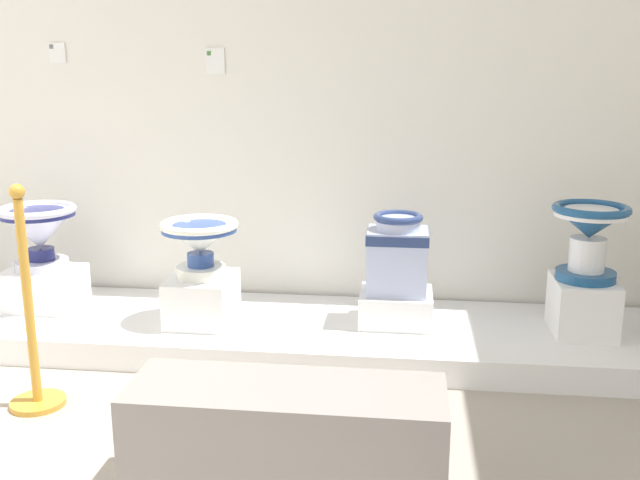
{
  "coord_description": "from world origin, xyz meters",
  "views": [
    {
      "loc": [
        2.66,
        -0.84,
        1.43
      ],
      "look_at": [
        2.24,
        2.64,
        0.58
      ],
      "focal_mm": 40.21,
      "sensor_mm": 36.0,
      "label": 1
    }
  ],
  "objects_px": {
    "antique_toilet_rightmost": "(397,252)",
    "plinth_block_rightmost": "(396,307)",
    "antique_toilet_tall_cobalt": "(590,230)",
    "info_placard_first": "(57,52)",
    "stanchion_post_near_left": "(32,338)",
    "plinth_block_central_ornate": "(44,288)",
    "plinth_block_pale_glazed": "(202,299)",
    "info_placard_second": "(215,61)",
    "antique_toilet_central_ornate": "(39,228)",
    "museum_bench": "(286,442)",
    "antique_toilet_pale_glazed": "(200,239)",
    "plinth_block_tall_cobalt": "(583,306)"
  },
  "relations": [
    {
      "from": "antique_toilet_pale_glazed",
      "to": "plinth_block_pale_glazed",
      "type": "bearing_deg",
      "value": 0.0
    },
    {
      "from": "plinth_block_central_ornate",
      "to": "stanchion_post_near_left",
      "type": "bearing_deg",
      "value": -65.27
    },
    {
      "from": "museum_bench",
      "to": "antique_toilet_tall_cobalt",
      "type": "bearing_deg",
      "value": 46.7
    },
    {
      "from": "plinth_block_central_ornate",
      "to": "antique_toilet_pale_glazed",
      "type": "xyz_separation_m",
      "value": [
        0.92,
        -0.1,
        0.33
      ]
    },
    {
      "from": "plinth_block_pale_glazed",
      "to": "plinth_block_central_ornate",
      "type": "bearing_deg",
      "value": 173.56
    },
    {
      "from": "plinth_block_central_ornate",
      "to": "info_placard_first",
      "type": "xyz_separation_m",
      "value": [
        -0.01,
        0.4,
        1.26
      ]
    },
    {
      "from": "antique_toilet_central_ornate",
      "to": "plinth_block_tall_cobalt",
      "type": "height_order",
      "value": "antique_toilet_central_ornate"
    },
    {
      "from": "plinth_block_tall_cobalt",
      "to": "antique_toilet_rightmost",
      "type": "bearing_deg",
      "value": 177.59
    },
    {
      "from": "info_placard_second",
      "to": "museum_bench",
      "type": "height_order",
      "value": "info_placard_second"
    },
    {
      "from": "plinth_block_central_ornate",
      "to": "stanchion_post_near_left",
      "type": "distance_m",
      "value": 0.94
    },
    {
      "from": "info_placard_second",
      "to": "plinth_block_rightmost",
      "type": "bearing_deg",
      "value": -21.65
    },
    {
      "from": "plinth_block_tall_cobalt",
      "to": "museum_bench",
      "type": "relative_size",
      "value": 0.32
    },
    {
      "from": "plinth_block_pale_glazed",
      "to": "antique_toilet_tall_cobalt",
      "type": "xyz_separation_m",
      "value": [
        1.92,
        0.06,
        0.41
      ]
    },
    {
      "from": "plinth_block_central_ornate",
      "to": "antique_toilet_tall_cobalt",
      "type": "distance_m",
      "value": 2.87
    },
    {
      "from": "plinth_block_central_ornate",
      "to": "info_placard_first",
      "type": "relative_size",
      "value": 3.53
    },
    {
      "from": "plinth_block_central_ornate",
      "to": "plinth_block_pale_glazed",
      "type": "xyz_separation_m",
      "value": [
        0.92,
        -0.1,
        0.01
      ]
    },
    {
      "from": "museum_bench",
      "to": "stanchion_post_near_left",
      "type": "bearing_deg",
      "value": 155.96
    },
    {
      "from": "plinth_block_pale_glazed",
      "to": "museum_bench",
      "type": "height_order",
      "value": "museum_bench"
    },
    {
      "from": "antique_toilet_central_ornate",
      "to": "antique_toilet_tall_cobalt",
      "type": "relative_size",
      "value": 1.09
    },
    {
      "from": "plinth_block_central_ornate",
      "to": "plinth_block_pale_glazed",
      "type": "distance_m",
      "value": 0.93
    },
    {
      "from": "plinth_block_rightmost",
      "to": "antique_toilet_tall_cobalt",
      "type": "distance_m",
      "value": 1.02
    },
    {
      "from": "info_placard_second",
      "to": "antique_toilet_rightmost",
      "type": "bearing_deg",
      "value": -21.65
    },
    {
      "from": "antique_toilet_central_ornate",
      "to": "antique_toilet_tall_cobalt",
      "type": "height_order",
      "value": "antique_toilet_tall_cobalt"
    },
    {
      "from": "antique_toilet_central_ornate",
      "to": "info_placard_second",
      "type": "height_order",
      "value": "info_placard_second"
    },
    {
      "from": "plinth_block_central_ornate",
      "to": "antique_toilet_central_ornate",
      "type": "bearing_deg",
      "value": -90.0
    },
    {
      "from": "plinth_block_central_ornate",
      "to": "antique_toilet_central_ornate",
      "type": "xyz_separation_m",
      "value": [
        0.0,
        -0.0,
        0.34
      ]
    },
    {
      "from": "antique_toilet_central_ornate",
      "to": "antique_toilet_pale_glazed",
      "type": "bearing_deg",
      "value": -6.44
    },
    {
      "from": "antique_toilet_central_ornate",
      "to": "plinth_block_pale_glazed",
      "type": "bearing_deg",
      "value": -6.44
    },
    {
      "from": "plinth_block_tall_cobalt",
      "to": "museum_bench",
      "type": "bearing_deg",
      "value": -133.3
    },
    {
      "from": "antique_toilet_pale_glazed",
      "to": "plinth_block_central_ornate",
      "type": "bearing_deg",
      "value": 173.56
    },
    {
      "from": "antique_toilet_tall_cobalt",
      "to": "info_placard_second",
      "type": "distance_m",
      "value": 2.14
    },
    {
      "from": "plinth_block_central_ornate",
      "to": "plinth_block_pale_glazed",
      "type": "relative_size",
      "value": 1.0
    },
    {
      "from": "antique_toilet_central_ornate",
      "to": "plinth_block_rightmost",
      "type": "bearing_deg",
      "value": -0.22
    },
    {
      "from": "plinth_block_pale_glazed",
      "to": "info_placard_second",
      "type": "bearing_deg",
      "value": 92.68
    },
    {
      "from": "antique_toilet_rightmost",
      "to": "plinth_block_rightmost",
      "type": "bearing_deg",
      "value": -135.0
    },
    {
      "from": "antique_toilet_central_ornate",
      "to": "antique_toilet_rightmost",
      "type": "xyz_separation_m",
      "value": [
        1.92,
        -0.01,
        -0.07
      ]
    },
    {
      "from": "antique_toilet_tall_cobalt",
      "to": "info_placard_first",
      "type": "height_order",
      "value": "info_placard_first"
    },
    {
      "from": "plinth_block_tall_cobalt",
      "to": "museum_bench",
      "type": "height_order",
      "value": "plinth_block_tall_cobalt"
    },
    {
      "from": "plinth_block_tall_cobalt",
      "to": "antique_toilet_tall_cobalt",
      "type": "bearing_deg",
      "value": 180.0
    },
    {
      "from": "plinth_block_pale_glazed",
      "to": "plinth_block_rightmost",
      "type": "distance_m",
      "value": 1.0
    },
    {
      "from": "plinth_block_rightmost",
      "to": "antique_toilet_tall_cobalt",
      "type": "relative_size",
      "value": 0.99
    },
    {
      "from": "plinth_block_central_ornate",
      "to": "info_placard_second",
      "type": "relative_size",
      "value": 2.83
    },
    {
      "from": "antique_toilet_rightmost",
      "to": "info_placard_second",
      "type": "relative_size",
      "value": 2.96
    },
    {
      "from": "info_placard_first",
      "to": "stanchion_post_near_left",
      "type": "height_order",
      "value": "info_placard_first"
    },
    {
      "from": "info_placard_first",
      "to": "info_placard_second",
      "type": "bearing_deg",
      "value": 0.0
    },
    {
      "from": "antique_toilet_central_ornate",
      "to": "museum_bench",
      "type": "bearing_deg",
      "value": -41.26
    },
    {
      "from": "plinth_block_rightmost",
      "to": "museum_bench",
      "type": "bearing_deg",
      "value": -103.95
    },
    {
      "from": "stanchion_post_near_left",
      "to": "antique_toilet_tall_cobalt",
      "type": "bearing_deg",
      "value": 18.34
    },
    {
      "from": "plinth_block_pale_glazed",
      "to": "antique_toilet_rightmost",
      "type": "distance_m",
      "value": 1.04
    },
    {
      "from": "antique_toilet_central_ornate",
      "to": "museum_bench",
      "type": "height_order",
      "value": "antique_toilet_central_ornate"
    }
  ]
}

